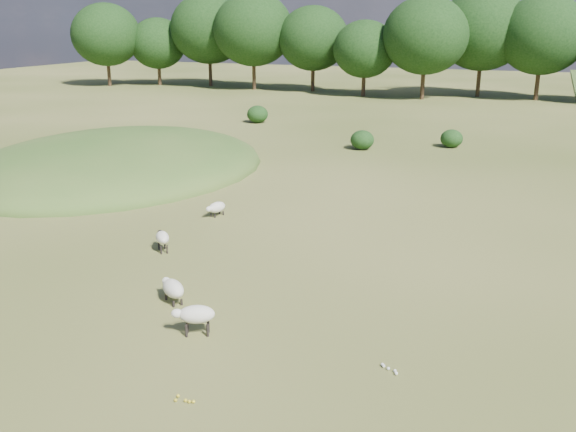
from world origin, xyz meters
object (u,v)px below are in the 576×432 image
(sheep_1, at_px, (173,288))
(sheep_2, at_px, (216,207))
(sheep_3, at_px, (195,315))
(sheep_0, at_px, (162,237))

(sheep_1, bearing_deg, sheep_2, -34.01)
(sheep_2, bearing_deg, sheep_1, 35.70)
(sheep_1, height_order, sheep_3, sheep_3)
(sheep_0, distance_m, sheep_1, 4.65)
(sheep_1, height_order, sheep_2, sheep_1)
(sheep_2, xyz_separation_m, sheep_3, (4.75, -10.06, 0.20))
(sheep_0, xyz_separation_m, sheep_3, (4.48, -5.34, 0.06))
(sheep_2, distance_m, sheep_3, 11.12)
(sheep_3, bearing_deg, sheep_1, -67.31)
(sheep_0, relative_size, sheep_3, 0.82)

